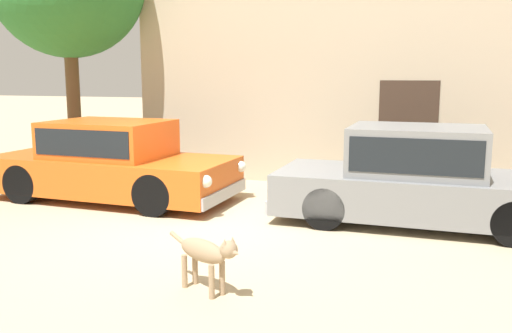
{
  "coord_description": "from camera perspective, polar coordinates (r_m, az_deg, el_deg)",
  "views": [
    {
      "loc": [
        3.2,
        -7.24,
        2.22
      ],
      "look_at": [
        0.83,
        0.2,
        0.9
      ],
      "focal_mm": 38.53,
      "sensor_mm": 36.0,
      "label": 1
    }
  ],
  "objects": [
    {
      "name": "parked_sedan_second",
      "position": [
        8.51,
        16.44,
        -0.99
      ],
      "size": [
        4.35,
        1.81,
        1.46
      ],
      "rotation": [
        0.0,
        0.0,
        -0.02
      ],
      "color": "slate",
      "rests_on": "ground_plane"
    },
    {
      "name": "parked_sedan_nearest",
      "position": [
        10.1,
        -14.79,
        0.57
      ],
      "size": [
        4.54,
        1.98,
        1.4
      ],
      "rotation": [
        0.0,
        0.0,
        -0.04
      ],
      "color": "#D15619",
      "rests_on": "ground_plane"
    },
    {
      "name": "stray_dog_spotted",
      "position": [
        5.66,
        -5.14,
        -8.95
      ],
      "size": [
        0.98,
        0.54,
        0.65
      ],
      "rotation": [
        0.0,
        0.0,
        5.82
      ],
      "color": "#997F60",
      "rests_on": "ground_plane"
    },
    {
      "name": "ground_plane",
      "position": [
        8.22,
        -5.97,
        -6.13
      ],
      "size": [
        80.0,
        80.0,
        0.0
      ],
      "primitive_type": "plane",
      "color": "tan"
    }
  ]
}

